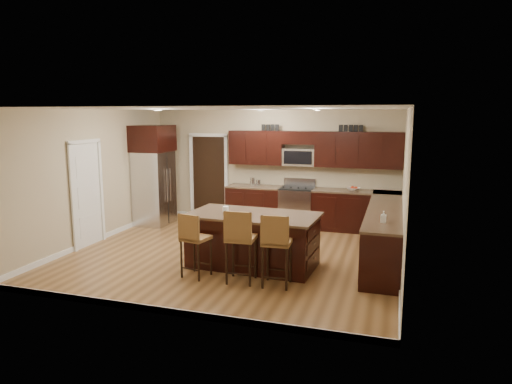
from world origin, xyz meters
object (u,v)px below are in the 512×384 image
(stool_left, at_px, (193,238))
(refrigerator, at_px, (154,174))
(stool_mid, at_px, (240,238))
(stool_right, at_px, (276,242))
(island, at_px, (253,242))
(range, at_px, (297,207))

(stool_left, relative_size, refrigerator, 0.45)
(stool_left, distance_m, refrigerator, 3.95)
(stool_mid, relative_size, stool_right, 1.02)
(island, xyz_separation_m, stool_right, (0.63, -0.85, 0.28))
(range, height_order, stool_left, range)
(stool_left, xyz_separation_m, stool_mid, (0.79, -0.01, 0.06))
(range, bearing_deg, island, -92.51)
(stool_mid, distance_m, refrigerator, 4.47)
(stool_left, bearing_deg, range, 89.14)
(range, relative_size, stool_right, 0.98)
(stool_right, height_order, refrigerator, refrigerator)
(range, relative_size, island, 0.49)
(island, bearing_deg, range, 90.55)
(island, height_order, stool_left, stool_left)
(stool_left, bearing_deg, refrigerator, 140.49)
(stool_mid, bearing_deg, stool_right, -4.09)
(stool_right, bearing_deg, refrigerator, 137.13)
(stool_right, distance_m, refrigerator, 4.91)
(range, relative_size, refrigerator, 0.47)
(island, distance_m, stool_right, 1.09)
(island, height_order, refrigerator, refrigerator)
(refrigerator, bearing_deg, stool_left, -51.37)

